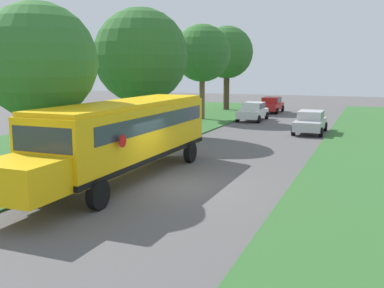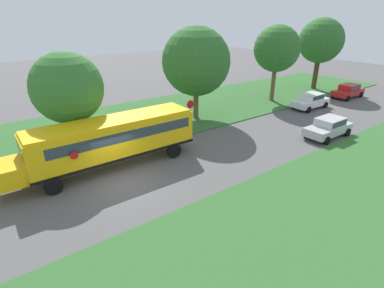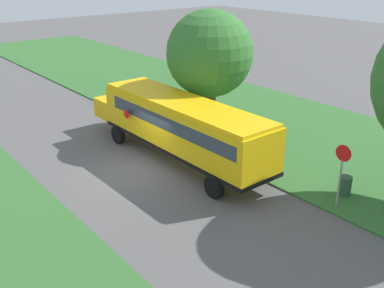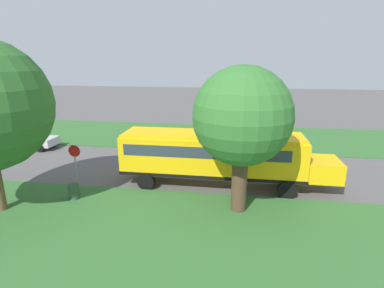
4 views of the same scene
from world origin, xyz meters
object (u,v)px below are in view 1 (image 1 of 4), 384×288
Objects in this scene: oak_tree_across_road at (227,53)px; car_white_middle at (253,110)px; trash_bin at (143,138)px; school_bus at (125,132)px; oak_tree_beside_bus at (38,59)px; stop_sign at (162,116)px; car_red_furthest at (271,104)px; car_silver_nearest at (310,121)px; oak_tree_roadside_mid at (140,57)px; oak_tree_far_end at (201,53)px.

car_white_middle is at bearing -58.71° from oak_tree_across_road.
oak_tree_across_road is 23.62m from trash_bin.
oak_tree_beside_bus is (-3.06, -1.34, 2.94)m from school_bus.
school_bus is 8.01m from stop_sign.
stop_sign is 1.71m from trash_bin.
stop_sign is at bearing -94.71° from car_red_furthest.
school_bus is 17.03m from car_silver_nearest.
car_red_furthest is 7.20m from oak_tree_across_road.
oak_tree_across_road reaches higher than oak_tree_roadside_mid.
oak_tree_far_end reaches higher than school_bus.
oak_tree_roadside_mid is at bearing 98.39° from oak_tree_beside_bus.
car_silver_nearest is at bearing 30.09° from oak_tree_roadside_mid.
oak_tree_beside_bus is 2.59× the size of stop_sign.
trash_bin is at bearing 112.96° from school_bus.
stop_sign is at bearing 83.68° from oak_tree_beside_bus.
car_white_middle is at bearing 69.00° from oak_tree_roadside_mid.
oak_tree_beside_bus is at bearing -156.33° from school_bus.
oak_tree_roadside_mid is at bearing -149.91° from car_silver_nearest.
oak_tree_roadside_mid is (-1.71, 11.62, 0.35)m from oak_tree_beside_bus.
oak_tree_roadside_mid is (-4.52, -11.77, 4.34)m from car_white_middle.
car_silver_nearest is at bearing -25.84° from oak_tree_far_end.
car_white_middle is 1.00× the size of car_red_furthest.
car_white_middle is at bearing 82.83° from stop_sign.
oak_tree_far_end is 9.24m from oak_tree_across_road.
oak_tree_roadside_mid is 5.82m from trash_bin.
oak_tree_across_road is (-5.22, 30.23, 4.12)m from school_bus.
oak_tree_across_road is at bearing 126.88° from car_silver_nearest.
car_white_middle is 1.61× the size of stop_sign.
oak_tree_beside_bus is 0.86× the size of oak_tree_far_end.
car_white_middle is 0.62× the size of oak_tree_beside_bus.
car_silver_nearest is at bearing 45.95° from trash_bin.
stop_sign reaches higher than car_white_middle.
school_bus is 21.86m from oak_tree_far_end.
stop_sign is (-2.05, 7.74, -0.19)m from school_bus.
car_silver_nearest is 0.62× the size of oak_tree_beside_bus.
oak_tree_far_end is 3.00× the size of stop_sign.
stop_sign is at bearing -97.17° from car_white_middle.
oak_tree_beside_bus is at bearing -86.08° from oak_tree_across_road.
school_bus is at bearing -75.14° from stop_sign.
trash_bin is (-0.07, 8.72, -4.42)m from oak_tree_beside_bus.
stop_sign is (2.72, -2.53, -3.48)m from oak_tree_roadside_mid.
oak_tree_beside_bus is at bearing -81.61° from oak_tree_roadside_mid.
oak_tree_across_road is at bearing 99.81° from school_bus.
car_white_middle reaches higher than trash_bin.
oak_tree_across_road is at bearing 172.53° from car_red_furthest.
car_white_middle is 0.54× the size of oak_tree_far_end.
trash_bin is (-1.07, -0.36, -1.29)m from stop_sign.
stop_sign is (2.65, -13.26, -4.02)m from oak_tree_far_end.
school_bus is 29.60m from car_red_furthest.
car_red_furthest is 0.50× the size of oak_tree_across_road.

